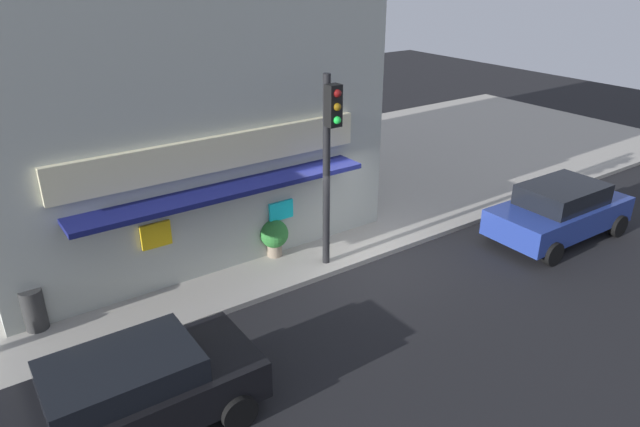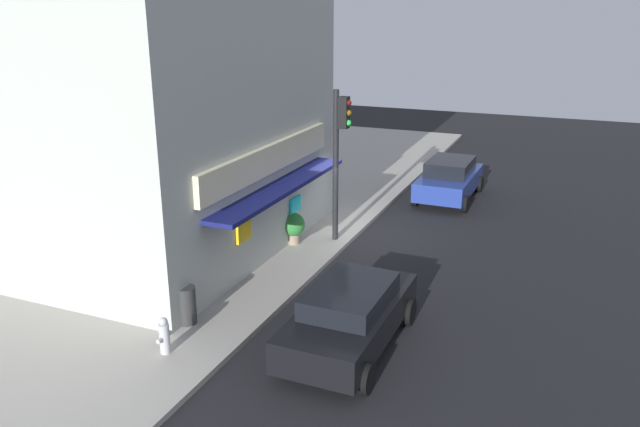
{
  "view_description": "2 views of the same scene",
  "coord_description": "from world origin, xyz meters",
  "px_view_note": "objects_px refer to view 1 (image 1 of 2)",
  "views": [
    {
      "loc": [
        -8.38,
        -9.93,
        7.24
      ],
      "look_at": [
        -1.16,
        0.35,
        1.62
      ],
      "focal_mm": 32.13,
      "sensor_mm": 36.0,
      "label": 1
    },
    {
      "loc": [
        -18.59,
        -6.43,
        7.28
      ],
      "look_at": [
        -2.55,
        0.31,
        1.53
      ],
      "focal_mm": 35.37,
      "sensor_mm": 36.0,
      "label": 2
    }
  ],
  "objects_px": {
    "traffic_light": "(329,148)",
    "trash_can": "(34,309)",
    "parked_car_blue": "(560,210)",
    "potted_plant_by_window": "(310,206)",
    "pedestrian": "(196,226)",
    "potted_plant_by_doorway": "(274,235)",
    "parked_car_black": "(125,395)"
  },
  "relations": [
    {
      "from": "trash_can",
      "to": "potted_plant_by_window",
      "type": "bearing_deg",
      "value": 6.75
    },
    {
      "from": "pedestrian",
      "to": "parked_car_blue",
      "type": "bearing_deg",
      "value": -25.57
    },
    {
      "from": "trash_can",
      "to": "parked_car_blue",
      "type": "relative_size",
      "value": 0.21
    },
    {
      "from": "traffic_light",
      "to": "parked_car_blue",
      "type": "height_order",
      "value": "traffic_light"
    },
    {
      "from": "trash_can",
      "to": "parked_car_blue",
      "type": "height_order",
      "value": "parked_car_blue"
    },
    {
      "from": "traffic_light",
      "to": "potted_plant_by_window",
      "type": "bearing_deg",
      "value": 67.46
    },
    {
      "from": "trash_can",
      "to": "parked_car_blue",
      "type": "xyz_separation_m",
      "value": [
        12.93,
        -3.5,
        0.22
      ]
    },
    {
      "from": "potted_plant_by_window",
      "to": "parked_car_blue",
      "type": "bearing_deg",
      "value": -38.93
    },
    {
      "from": "potted_plant_by_doorway",
      "to": "potted_plant_by_window",
      "type": "xyz_separation_m",
      "value": [
        1.78,
        0.98,
        0.03
      ]
    },
    {
      "from": "parked_car_blue",
      "to": "potted_plant_by_doorway",
      "type": "bearing_deg",
      "value": 154.69
    },
    {
      "from": "traffic_light",
      "to": "trash_can",
      "type": "height_order",
      "value": "traffic_light"
    },
    {
      "from": "trash_can",
      "to": "traffic_light",
      "type": "bearing_deg",
      "value": -10.85
    },
    {
      "from": "traffic_light",
      "to": "potted_plant_by_doorway",
      "type": "height_order",
      "value": "traffic_light"
    },
    {
      "from": "parked_car_blue",
      "to": "pedestrian",
      "type": "bearing_deg",
      "value": 154.43
    },
    {
      "from": "traffic_light",
      "to": "potted_plant_by_doorway",
      "type": "xyz_separation_m",
      "value": [
        -0.88,
        1.18,
        -2.49
      ]
    },
    {
      "from": "trash_can",
      "to": "potted_plant_by_window",
      "type": "height_order",
      "value": "potted_plant_by_window"
    },
    {
      "from": "parked_car_black",
      "to": "trash_can",
      "type": "bearing_deg",
      "value": 100.19
    },
    {
      "from": "traffic_light",
      "to": "parked_car_black",
      "type": "height_order",
      "value": "traffic_light"
    },
    {
      "from": "traffic_light",
      "to": "parked_car_blue",
      "type": "xyz_separation_m",
      "value": [
        6.32,
        -2.23,
        -2.38
      ]
    },
    {
      "from": "potted_plant_by_window",
      "to": "parked_car_blue",
      "type": "relative_size",
      "value": 0.24
    },
    {
      "from": "parked_car_blue",
      "to": "traffic_light",
      "type": "bearing_deg",
      "value": 160.58
    },
    {
      "from": "traffic_light",
      "to": "pedestrian",
      "type": "bearing_deg",
      "value": 141.97
    },
    {
      "from": "trash_can",
      "to": "parked_car_blue",
      "type": "bearing_deg",
      "value": -15.13
    },
    {
      "from": "potted_plant_by_window",
      "to": "parked_car_black",
      "type": "distance_m",
      "value": 8.29
    },
    {
      "from": "trash_can",
      "to": "potted_plant_by_doorway",
      "type": "relative_size",
      "value": 0.92
    },
    {
      "from": "potted_plant_by_window",
      "to": "parked_car_blue",
      "type": "xyz_separation_m",
      "value": [
        5.43,
        -4.38,
        0.07
      ]
    },
    {
      "from": "trash_can",
      "to": "parked_car_blue",
      "type": "distance_m",
      "value": 13.4
    },
    {
      "from": "pedestrian",
      "to": "potted_plant_by_doorway",
      "type": "relative_size",
      "value": 1.77
    },
    {
      "from": "pedestrian",
      "to": "parked_car_black",
      "type": "distance_m",
      "value": 5.68
    },
    {
      "from": "potted_plant_by_window",
      "to": "parked_car_black",
      "type": "relative_size",
      "value": 0.23
    },
    {
      "from": "traffic_light",
      "to": "pedestrian",
      "type": "relative_size",
      "value": 2.7
    },
    {
      "from": "potted_plant_by_doorway",
      "to": "potted_plant_by_window",
      "type": "height_order",
      "value": "potted_plant_by_window"
    }
  ]
}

